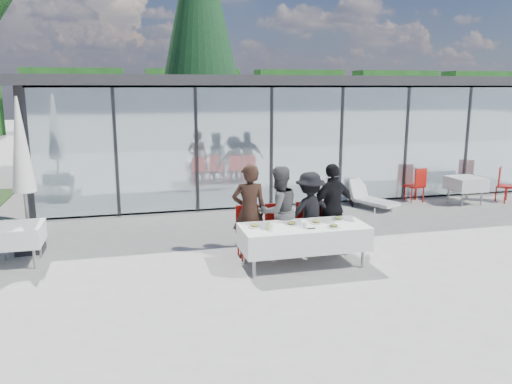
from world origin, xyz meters
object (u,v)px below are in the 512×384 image
diner_chair_c (308,225)px  plate_a (254,226)px  spare_chair_b (417,183)px  market_umbrella (21,154)px  diner_d (332,208)px  diner_c (310,213)px  diner_b (279,211)px  diner_chair_b (277,227)px  plate_d (339,218)px  spare_table_right (466,184)px  spare_table_left (18,235)px  lounger (369,197)px  spare_chair_a (503,183)px  juice_bottle (268,226)px  plate_b (292,224)px  conifer_tree (200,17)px  dining_table (304,237)px  plate_c (316,222)px  diner_chair_a (248,229)px  diner_chair_d (331,223)px  diner_a (249,211)px  plate_extra (334,226)px  folded_eyeglasses (311,228)px

diner_chair_c → plate_a: (-1.24, -0.65, 0.24)m
spare_chair_b → market_umbrella: (-9.66, -1.99, 1.39)m
plate_a → diner_d: bearing=18.8°
diner_c → market_umbrella: bearing=-20.7°
diner_b → diner_chair_b: (0.00, 0.07, -0.32)m
plate_d → spare_table_right: (5.20, 3.33, -0.22)m
spare_table_left → diner_d: bearing=-6.1°
diner_chair_b → lounger: bearing=41.5°
spare_chair_a → juice_bottle: bearing=-155.2°
plate_d → juice_bottle: 1.50m
market_umbrella → diner_chair_c: bearing=-13.4°
plate_b → conifer_tree: conifer_tree is taller
spare_chair_b → diner_c: bearing=-143.0°
dining_table → diner_d: 1.12m
spare_table_right → market_umbrella: bearing=-171.9°
diner_c → spare_chair_a: size_ratio=1.63×
diner_b → plate_c: 0.80m
diner_chair_a → spare_chair_b: size_ratio=1.00×
diner_chair_b → juice_bottle: size_ratio=7.07×
diner_d → market_umbrella: size_ratio=0.58×
diner_chair_b → plate_d: size_ratio=4.02×
diner_chair_b → spare_table_right: (6.23, 2.79, 0.02)m
diner_chair_d → plate_a: (-1.71, -0.65, 0.24)m
spare_table_right → lounger: (-2.75, 0.29, -0.30)m
diner_a → plate_extra: size_ratio=7.35×
spare_chair_a → spare_chair_b: size_ratio=1.00×
diner_chair_a → spare_table_right: 7.36m
plate_c → spare_table_right: bearing=31.2°
plate_c → folded_eyeglasses: 0.38m
plate_b → spare_table_left: (-4.77, 1.23, -0.22)m
diner_a → plate_c: diner_a is taller
diner_chair_b → market_umbrella: 5.01m
diner_chair_d → folded_eyeglasses: 1.27m
diner_c → lounger: size_ratio=1.09×
spare_chair_b → lounger: size_ratio=0.67×
diner_chair_a → plate_d: bearing=-18.5°
dining_table → folded_eyeglasses: folded_eyeglasses is taller
diner_d → dining_table: bearing=24.6°
dining_table → diner_b: (-0.26, 0.68, 0.32)m
diner_chair_b → lounger: diner_chair_b is taller
diner_b → juice_bottle: diner_b is taller
plate_c → folded_eyeglasses: (-0.21, -0.32, -0.02)m
spare_table_right → conifer_tree: conifer_tree is taller
spare_table_right → diner_c: bearing=-153.0°
diner_d → folded_eyeglasses: size_ratio=12.36×
folded_eyeglasses → market_umbrella: 5.58m
diner_d → conifer_tree: size_ratio=0.16×
plate_extra → spare_table_left: size_ratio=0.28×
plate_extra → juice_bottle: juice_bottle is taller
diner_chair_d → plate_extra: size_ratio=4.02×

